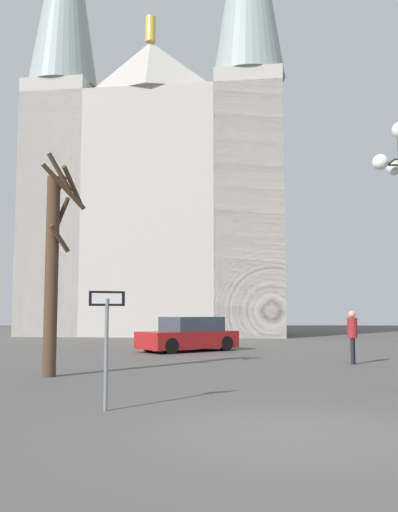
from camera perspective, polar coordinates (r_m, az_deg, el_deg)
The scene contains 6 objects.
ground_plane at distance 8.35m, azimuth 9.13°, elevation -17.30°, with size 120.00×120.00×0.00m, color #514F4C.
cathedral at distance 42.16m, azimuth -4.02°, elevation 7.95°, with size 19.39×13.41×35.34m.
one_way_arrow_sign at distance 10.01m, azimuth -9.34°, elevation -7.68°, with size 0.60×0.28×2.05m.
bare_tree at distance 15.44m, azimuth -14.54°, elevation -0.82°, with size 1.16×1.39×5.87m.
parked_car_near_red at distance 24.25m, azimuth -1.03°, elevation -8.00°, with size 4.46×3.98×1.46m.
pedestrian_walking at distance 19.07m, azimuth 15.25°, elevation -7.39°, with size 0.32×0.32×1.72m.
Camera 1 is at (-1.32, -8.07, 1.71)m, focal length 39.55 mm.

